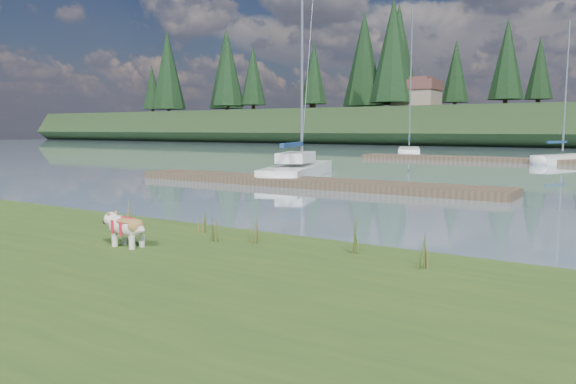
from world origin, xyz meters
The scene contains 19 objects.
ground centered at (0.00, 30.00, 0.00)m, with size 200.00×200.00×0.00m, color #819BAC.
bulldog centered at (0.42, -3.81, 0.69)m, with size 0.89×0.39×0.54m.
sailboat_main centered at (-6.61, 13.01, 0.42)m, with size 4.56×9.10×12.94m.
dock_near centered at (-4.00, 9.00, 0.15)m, with size 16.00×2.00×0.30m, color #4C3D2C.
dock_far centered at (2.00, 30.00, 0.15)m, with size 26.00×2.20×0.30m, color #4C3D2C.
sailboat_bg_1 centered at (-10.72, 37.93, 0.33)m, with size 4.72×8.77×12.95m.
sailboat_bg_2 centered at (2.79, 31.09, 0.33)m, with size 3.44×5.99×9.24m.
weed_0 centered at (0.59, -2.17, 0.56)m, with size 0.17×0.14×0.50m.
weed_1 centered at (1.34, -2.68, 0.60)m, with size 0.17×0.14×0.59m.
weed_2 centered at (3.73, -2.24, 0.60)m, with size 0.17×0.14×0.60m.
weed_3 centered at (-0.99, -2.50, 0.61)m, with size 0.17×0.14×0.62m.
weed_4 centered at (1.97, -2.43, 0.53)m, with size 0.17×0.14×0.43m.
weed_5 centered at (5.03, -2.61, 0.58)m, with size 0.17×0.14×0.54m.
mud_lip centered at (0.00, -1.60, 0.07)m, with size 60.00×0.50×0.14m, color #33281C.
conifer_0 centered at (-55.00, 67.00, 12.64)m, with size 5.72×5.72×14.15m.
conifer_1 centered at (-40.00, 71.00, 11.28)m, with size 4.40×4.40×11.30m.
conifer_2 centered at (-25.00, 68.00, 13.54)m, with size 6.60×6.60×16.05m.
conifer_3 centered at (-10.00, 72.00, 11.74)m, with size 4.84×4.84×12.25m.
house_0 centered at (-22.00, 70.00, 7.31)m, with size 6.30×5.30×4.65m.
Camera 1 is at (7.56, -9.94, 2.27)m, focal length 35.00 mm.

